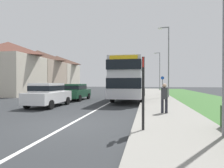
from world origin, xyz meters
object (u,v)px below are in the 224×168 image
Objects in this scene: cycle_route_sign at (162,84)px; street_lamp_mid at (168,57)px; bus_stop_sign at (143,88)px; double_decker_bus at (130,78)px; parked_car_white at (48,94)px; parked_car_dark_green at (76,91)px; pedestrian_at_stop at (164,97)px; street_lamp_far at (159,69)px.

cycle_route_sign is 6.13m from street_lamp_mid.
cycle_route_sign is at bearing 83.68° from bus_stop_sign.
parked_car_white is (-5.22, -6.60, -1.23)m from double_decker_bus.
parked_car_dark_green is 0.54× the size of street_lamp_mid.
pedestrian_at_stop is 0.66× the size of cycle_route_sign.
pedestrian_at_stop is at bearing 74.46° from bus_stop_sign.
double_decker_bus is 6.75× the size of pedestrian_at_stop.
bus_stop_sign is 14.80m from street_lamp_mid.
parked_car_dark_green is 12.69m from cycle_route_sign.
street_lamp_mid is (8.93, 3.72, 3.51)m from parked_car_dark_green.
bus_stop_sign is at bearing -57.97° from parked_car_dark_green.
bus_stop_sign reaches higher than parked_car_white.
double_decker_bus is at bearing 18.25° from parked_car_dark_green.
double_decker_bus is 1.50× the size of street_lamp_far.
bus_stop_sign is 1.03× the size of cycle_route_sign.
street_lamp_mid is at bearing 80.95° from bus_stop_sign.
double_decker_bus is 8.51m from parked_car_white.
double_decker_bus is at bearing 106.41° from pedestrian_at_stop.
parked_car_white is 2.42× the size of pedestrian_at_stop.
cycle_route_sign reaches higher than pedestrian_at_stop.
bus_stop_sign is (6.75, -5.71, 0.63)m from parked_car_white.
pedestrian_at_stop is 0.22× the size of street_lamp_mid.
parked_car_white is 27.29m from street_lamp_far.
parked_car_dark_green is 22.74m from street_lamp_far.
bus_stop_sign reaches higher than pedestrian_at_stop.
cycle_route_sign is 0.34× the size of street_lamp_far.
bus_stop_sign reaches higher than cycle_route_sign.
bus_stop_sign is at bearing -99.05° from street_lamp_mid.
street_lamp_far is (9.19, 25.47, 3.38)m from parked_car_white.
street_lamp_mid reaches higher than double_decker_bus.
pedestrian_at_stop is 3.84m from bus_stop_sign.
pedestrian_at_stop is at bearing -14.74° from parked_car_white.
parked_car_white is at bearing -128.33° from double_decker_bus.
double_decker_bus is 4.33× the size of bus_stop_sign.
double_decker_bus reaches higher than parked_car_white.
street_lamp_far is at bearing 78.11° from double_decker_bus.
bus_stop_sign is (6.65, -10.62, 0.68)m from parked_car_dark_green.
pedestrian_at_stop is at bearing -96.76° from street_lamp_mid.
parked_car_white is at bearing -136.28° from street_lamp_mid.
bus_stop_sign is (-1.02, -3.66, 0.56)m from pedestrian_at_stop.
bus_stop_sign is at bearing -94.48° from street_lamp_far.
street_lamp_far is (9.09, 20.55, 3.43)m from parked_car_dark_green.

